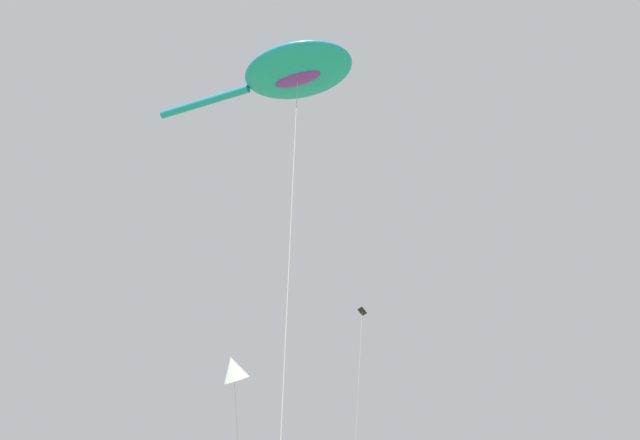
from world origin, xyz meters
The scene contains 3 objects.
big_show_kite centered at (2.76, 15.40, 19.18)m, with size 6.04×9.78×19.64m.
small_kite_streamer_purple centered at (2.64, 17.98, 8.17)m, with size 3.58×2.79×8.73m.
small_kite_stunt_black centered at (15.09, 23.90, 12.73)m, with size 3.19×1.52×15.38m.
Camera 1 is at (-10.71, -0.18, 1.79)m, focal length 38.77 mm.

